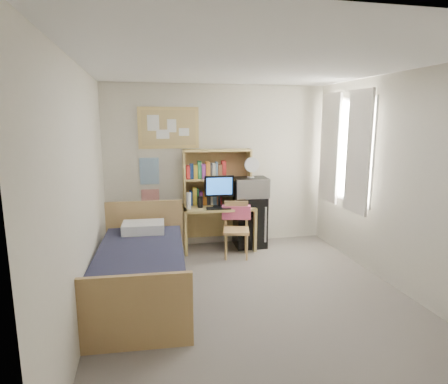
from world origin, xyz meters
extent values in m
cube|color=gray|center=(0.00, 0.00, -0.01)|extent=(3.60, 4.20, 0.02)
cube|color=white|center=(0.00, 0.00, 2.60)|extent=(3.60, 4.20, 0.02)
cube|color=beige|center=(0.00, 2.10, 1.30)|extent=(3.60, 0.04, 2.60)
cube|color=beige|center=(0.00, -2.10, 1.30)|extent=(3.60, 0.04, 2.60)
cube|color=beige|center=(-1.80, 0.00, 1.30)|extent=(0.04, 4.20, 2.60)
cube|color=beige|center=(1.80, 0.00, 1.30)|extent=(0.04, 4.20, 2.60)
cube|color=white|center=(1.75, 1.20, 1.60)|extent=(0.10, 1.40, 1.70)
cube|color=white|center=(1.72, 0.80, 1.60)|extent=(0.04, 0.55, 1.70)
cube|color=white|center=(1.72, 1.60, 1.60)|extent=(0.04, 0.55, 1.70)
cube|color=tan|center=(-0.78, 2.08, 1.92)|extent=(0.94, 0.03, 0.64)
cube|color=#27669F|center=(-1.10, 2.09, 1.25)|extent=(0.30, 0.01, 0.42)
cube|color=red|center=(-1.10, 2.09, 0.78)|extent=(0.28, 0.01, 0.36)
cube|color=#D7B768|center=(-0.05, 1.80, 0.35)|extent=(1.14, 0.61, 0.70)
cube|color=tan|center=(0.14, 1.38, 0.41)|extent=(0.50, 0.50, 0.83)
cube|color=black|center=(0.48, 1.84, 0.41)|extent=(0.50, 0.50, 0.83)
cube|color=#1C1E33|center=(-1.27, 0.33, 0.28)|extent=(1.15, 2.11, 0.56)
cube|color=#D7B768|center=(-0.04, 1.95, 1.14)|extent=(1.09, 0.32, 0.89)
cube|color=black|center=(-0.05, 1.74, 0.94)|extent=(0.46, 0.06, 0.49)
cube|color=black|center=(-0.06, 1.60, 0.71)|extent=(0.44, 0.16, 0.02)
cube|color=black|center=(-0.35, 1.75, 0.79)|extent=(0.08, 0.08, 0.18)
cube|color=black|center=(0.25, 1.73, 0.78)|extent=(0.07, 0.07, 0.16)
cylinder|color=white|center=(-0.53, 1.72, 0.83)|extent=(0.08, 0.08, 0.25)
cube|color=#E4567F|center=(0.18, 1.57, 0.64)|extent=(0.46, 0.23, 0.21)
cube|color=silver|center=(0.48, 1.82, 0.98)|extent=(0.55, 0.42, 0.31)
cylinder|color=white|center=(0.48, 1.82, 1.28)|extent=(0.24, 0.24, 0.29)
cube|color=white|center=(-1.22, 1.08, 0.63)|extent=(0.57, 0.42, 0.13)
camera|label=1|loc=(-1.19, -3.86, 2.04)|focal=30.00mm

